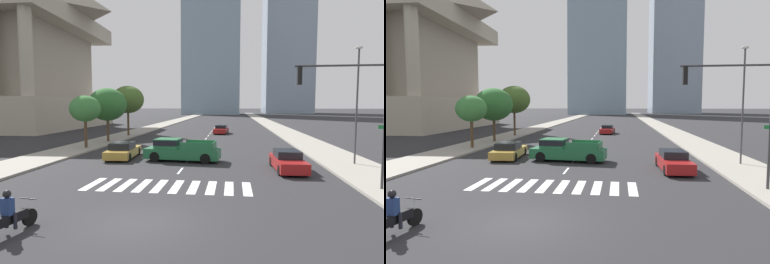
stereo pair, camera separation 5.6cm
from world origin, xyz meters
The scene contains 18 objects.
ground_plane centered at (0.00, 0.00, 0.00)m, with size 800.00×800.00×0.00m, color #28282B.
sidewalk_east centered at (11.42, 30.00, 0.07)m, with size 4.00×260.00×0.15m, color gray.
sidewalk_west centered at (-11.42, 30.00, 0.07)m, with size 4.00×260.00×0.15m, color gray.
crosswalk_near centered at (0.00, 5.35, 0.00)m, with size 8.55×2.76×0.01m.
lane_divider_center centered at (0.00, 33.35, 0.00)m, with size 0.14×50.00×0.01m.
motorcycle_lead centered at (-3.84, -1.42, 0.58)m, with size 0.72×2.17×1.49m.
pickup_truck centered at (-0.69, 12.98, 0.81)m, with size 5.75×2.46×1.67m.
sedan_red_0 centered at (1.64, 36.84, 0.58)m, with size 2.19×4.51×1.25m.
sedan_red_1 centered at (6.83, 10.35, 0.60)m, with size 1.90×4.65×1.29m.
sedan_gold_2 centered at (-5.33, 13.78, 0.58)m, with size 2.19×4.87×1.27m.
traffic_signal_near centered at (9.00, 5.61, 4.47)m, with size 4.56×0.28×6.34m.
street_lamp_east centered at (11.72, 12.56, 4.76)m, with size 0.50×0.24×8.02m.
street_tree_nearest centered at (-10.62, 18.38, 3.85)m, with size 2.92×2.92×4.96m.
street_tree_second centered at (-10.62, 23.93, 4.27)m, with size 4.28×4.28×5.95m.
street_tree_third centered at (-10.62, 31.08, 4.93)m, with size 4.28×4.28×6.61m.
war_memorial centered at (-39.01, 44.62, 17.52)m, with size 31.93×31.93×34.06m.
office_tower_left_skyline centered at (-6.63, 141.68, 39.66)m, with size 25.68×21.80×89.12m.
office_tower_center_skyline centered at (30.98, 165.27, 51.35)m, with size 23.12×29.48×103.75m.
Camera 1 is at (3.29, -10.79, 4.19)m, focal length 30.20 mm.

